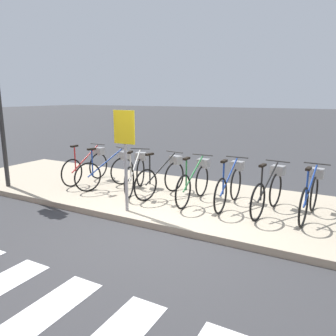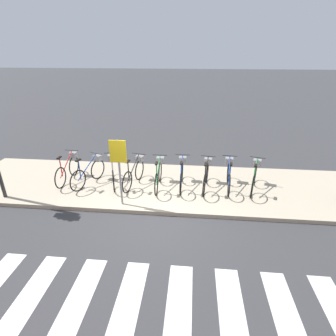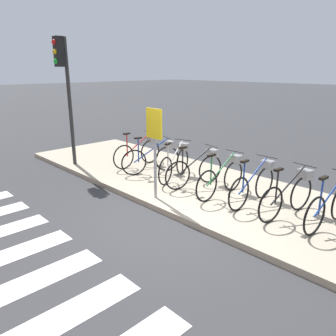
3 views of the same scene
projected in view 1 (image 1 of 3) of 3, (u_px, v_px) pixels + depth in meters
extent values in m
plane|color=#38383A|center=(159.00, 231.00, 5.57)|extent=(120.00, 120.00, 0.00)
cube|color=#B7A88E|center=(197.00, 202.00, 6.91)|extent=(12.87, 3.18, 0.12)
torus|color=black|center=(72.00, 173.00, 7.78)|extent=(0.06, 0.68, 0.67)
torus|color=black|center=(98.00, 166.00, 8.56)|extent=(0.06, 0.68, 0.67)
cylinder|color=red|center=(85.00, 159.00, 8.11)|extent=(0.06, 0.94, 0.57)
cylinder|color=red|center=(75.00, 159.00, 7.82)|extent=(0.03, 0.03, 0.61)
cube|color=black|center=(74.00, 146.00, 7.75)|extent=(0.08, 0.20, 0.04)
cylinder|color=#262626|center=(97.00, 144.00, 8.43)|extent=(0.46, 0.04, 0.02)
cube|color=gray|center=(99.00, 151.00, 8.52)|extent=(0.25, 0.21, 0.18)
torus|color=black|center=(88.00, 177.00, 7.37)|extent=(0.26, 0.65, 0.67)
torus|color=black|center=(122.00, 171.00, 7.97)|extent=(0.26, 0.65, 0.67)
cylinder|color=navy|center=(105.00, 163.00, 7.61)|extent=(0.35, 0.90, 0.57)
cylinder|color=navy|center=(92.00, 163.00, 7.39)|extent=(0.04, 0.04, 0.61)
cube|color=black|center=(92.00, 149.00, 7.32)|extent=(0.13, 0.21, 0.04)
cylinder|color=#262626|center=(122.00, 148.00, 7.85)|extent=(0.44, 0.18, 0.02)
cube|color=gray|center=(124.00, 155.00, 7.92)|extent=(0.29, 0.27, 0.18)
torus|color=black|center=(129.00, 182.00, 6.94)|extent=(0.25, 0.65, 0.67)
torus|color=black|center=(141.00, 172.00, 7.83)|extent=(0.25, 0.65, 0.67)
cylinder|color=beige|center=(135.00, 165.00, 7.32)|extent=(0.33, 0.90, 0.57)
cylinder|color=beige|center=(131.00, 167.00, 6.99)|extent=(0.04, 0.04, 0.61)
cube|color=black|center=(130.00, 152.00, 6.92)|extent=(0.13, 0.21, 0.04)
cylinder|color=#262626|center=(140.00, 149.00, 7.70)|extent=(0.44, 0.17, 0.02)
cube|color=gray|center=(141.00, 156.00, 7.79)|extent=(0.29, 0.27, 0.18)
torus|color=black|center=(146.00, 185.00, 6.71)|extent=(0.17, 0.67, 0.67)
torus|color=black|center=(174.00, 177.00, 7.40)|extent=(0.17, 0.67, 0.67)
cylinder|color=black|center=(161.00, 169.00, 6.99)|extent=(0.23, 0.93, 0.57)
cylinder|color=black|center=(150.00, 170.00, 6.74)|extent=(0.04, 0.04, 0.61)
cube|color=black|center=(150.00, 154.00, 6.67)|extent=(0.11, 0.21, 0.04)
cylinder|color=#262626|center=(174.00, 152.00, 7.27)|extent=(0.46, 0.12, 0.02)
cube|color=gray|center=(176.00, 160.00, 7.35)|extent=(0.28, 0.25, 0.18)
torus|color=black|center=(183.00, 192.00, 6.24)|extent=(0.04, 0.67, 0.67)
torus|color=black|center=(202.00, 181.00, 7.03)|extent=(0.04, 0.67, 0.67)
cylinder|color=#267238|center=(193.00, 173.00, 6.58)|extent=(0.04, 0.94, 0.57)
cylinder|color=#267238|center=(186.00, 175.00, 6.28)|extent=(0.03, 0.03, 0.61)
cube|color=black|center=(186.00, 159.00, 6.21)|extent=(0.07, 0.20, 0.04)
cylinder|color=#262626|center=(203.00, 155.00, 6.91)|extent=(0.46, 0.03, 0.02)
cube|color=gray|center=(203.00, 163.00, 6.99)|extent=(0.24, 0.20, 0.18)
torus|color=black|center=(220.00, 196.00, 5.98)|extent=(0.04, 0.67, 0.67)
torus|color=black|center=(236.00, 184.00, 6.78)|extent=(0.04, 0.67, 0.67)
cylinder|color=navy|center=(229.00, 176.00, 6.32)|extent=(0.03, 0.94, 0.57)
cylinder|color=navy|center=(223.00, 178.00, 6.03)|extent=(0.03, 0.03, 0.61)
cube|color=black|center=(224.00, 161.00, 5.96)|extent=(0.07, 0.20, 0.04)
cylinder|color=#262626|center=(237.00, 157.00, 6.65)|extent=(0.46, 0.02, 0.02)
cube|color=gray|center=(237.00, 166.00, 6.74)|extent=(0.24, 0.20, 0.18)
torus|color=black|center=(258.00, 202.00, 5.63)|extent=(0.13, 0.67, 0.67)
torus|color=black|center=(275.00, 190.00, 6.36)|extent=(0.13, 0.67, 0.67)
cylinder|color=black|center=(268.00, 181.00, 5.94)|extent=(0.16, 0.94, 0.57)
cylinder|color=black|center=(261.00, 184.00, 5.67)|extent=(0.04, 0.04, 0.61)
cube|color=black|center=(263.00, 165.00, 5.60)|extent=(0.10, 0.21, 0.04)
cylinder|color=#262626|center=(278.00, 161.00, 6.24)|extent=(0.46, 0.08, 0.02)
cube|color=gray|center=(278.00, 170.00, 6.32)|extent=(0.26, 0.23, 0.18)
torus|color=black|center=(303.00, 207.00, 5.38)|extent=(0.09, 0.68, 0.67)
torus|color=black|center=(314.00, 194.00, 6.13)|extent=(0.09, 0.68, 0.67)
cylinder|color=navy|center=(311.00, 185.00, 5.70)|extent=(0.11, 0.94, 0.57)
cylinder|color=navy|center=(307.00, 188.00, 5.42)|extent=(0.03, 0.03, 0.61)
cube|color=black|center=(309.00, 169.00, 5.35)|extent=(0.09, 0.21, 0.04)
cylinder|color=#262626|center=(317.00, 164.00, 6.01)|extent=(0.46, 0.06, 0.02)
cube|color=gray|center=(316.00, 173.00, 6.09)|extent=(0.26, 0.22, 0.18)
cylinder|color=#2D2D2D|center=(1.00, 114.00, 7.54)|extent=(0.10, 0.10, 3.42)
cylinder|color=#99999E|center=(126.00, 162.00, 6.00)|extent=(0.06, 0.06, 1.88)
cube|color=yellow|center=(124.00, 127.00, 5.85)|extent=(0.44, 0.03, 0.60)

